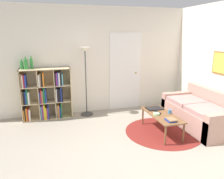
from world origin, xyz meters
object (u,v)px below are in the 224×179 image
coffee_table (162,116)px  laptop (154,108)px  bookshelf (45,95)px  couch (201,113)px  cup (170,112)px  bottle_middle (26,64)px  floor_lamp (85,64)px  bottle_left (22,65)px  bowl (156,114)px  bottle_right (31,63)px

coffee_table → laptop: (0.00, 0.33, 0.05)m
bookshelf → couch: bearing=-23.5°
couch → cup: (-0.83, -0.10, 0.16)m
couch → bottle_middle: 3.96m
floor_lamp → cup: (1.43, -1.45, -0.81)m
coffee_table → bottle_left: size_ratio=4.79×
bookshelf → coffee_table: bookshelf is taller
cup → bottle_middle: bottle_middle is taller
bottle_left → bottle_middle: 0.10m
bowl → cup: cup is taller
bottle_right → bookshelf: bearing=-5.9°
cup → floor_lamp: bearing=134.5°
bottle_middle → bottle_left: bearing=160.9°
cup → bottle_left: bottle_left is taller
coffee_table → bowl: bowl is taller
floor_lamp → laptop: (1.27, -1.10, -0.84)m
bookshelf → couch: 3.52m
bookshelf → laptop: 2.51m
floor_lamp → bowl: (1.15, -1.44, -0.84)m
laptop → bowl: size_ratio=2.63×
bowl → laptop: bearing=69.9°
floor_lamp → bowl: size_ratio=12.76×
bowl → bottle_right: (-2.34, 1.51, 0.89)m
floor_lamp → bottle_left: floor_lamp is taller
coffee_table → bowl: (-0.12, -0.00, 0.06)m
floor_lamp → bottle_right: size_ratio=5.72×
bookshelf → cup: bookshelf is taller
bowl → bottle_middle: (-2.45, 1.46, 0.89)m
laptop → bottle_right: size_ratio=1.18×
cup → bottle_right: bottle_right is taller
cup → coffee_table: bearing=173.5°
bowl → cup: size_ratio=1.53×
floor_lamp → bottle_middle: 1.31m
couch → coffee_table: 1.00m
couch → bottle_left: size_ratio=7.52×
laptop → bottle_left: bearing=156.5°
bookshelf → bowl: bookshelf is taller
bookshelf → bottle_left: bottle_left is taller
floor_lamp → bowl: floor_lamp is taller
laptop → cup: size_ratio=4.02×
laptop → floor_lamp: bearing=139.0°
floor_lamp → couch: bearing=-30.9°
coffee_table → bottle_middle: bearing=150.4°
coffee_table → laptop: laptop is taller
coffee_table → cup: cup is taller
couch → bottle_right: bottle_right is taller
bowl → coffee_table: bearing=0.5°
bowl → bottle_middle: 2.99m
cup → bookshelf: bearing=147.8°
couch → cup: bearing=-172.9°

